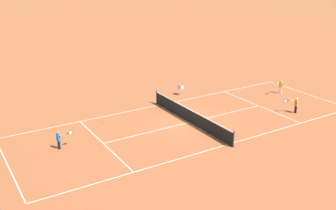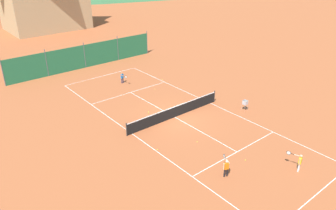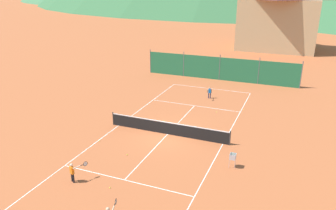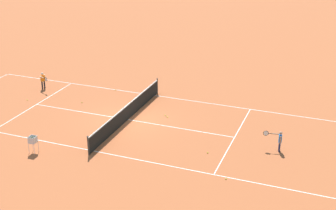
{
  "view_description": "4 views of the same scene",
  "coord_description": "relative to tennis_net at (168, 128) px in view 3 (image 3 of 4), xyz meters",
  "views": [
    {
      "loc": [
        -20.53,
        14.37,
        10.39
      ],
      "look_at": [
        1.73,
        0.7,
        0.87
      ],
      "focal_mm": 42.0,
      "sensor_mm": 36.0,
      "label": 1
    },
    {
      "loc": [
        -15.15,
        -17.58,
        12.35
      ],
      "look_at": [
        -0.52,
        0.22,
        1.16
      ],
      "focal_mm": 35.0,
      "sensor_mm": 36.0,
      "label": 2
    },
    {
      "loc": [
        8.17,
        -20.01,
        10.32
      ],
      "look_at": [
        -0.89,
        2.26,
        1.37
      ],
      "focal_mm": 35.0,
      "sensor_mm": 36.0,
      "label": 3
    },
    {
      "loc": [
        22.43,
        11.17,
        11.55
      ],
      "look_at": [
        -0.55,
        2.31,
        1.07
      ],
      "focal_mm": 50.0,
      "sensor_mm": 36.0,
      "label": 4
    }
  ],
  "objects": [
    {
      "name": "tennis_ball_alley_left",
      "position": [
        -0.34,
        -7.37,
        -0.47
      ],
      "size": [
        0.07,
        0.07,
        0.07
      ],
      "primitive_type": "sphere",
      "color": "#CCE033",
      "rests_on": "ground"
    },
    {
      "name": "tennis_ball_by_net_left",
      "position": [
        -1.23,
        -3.85,
        -0.47
      ],
      "size": [
        0.07,
        0.07,
        0.07
      ],
      "primitive_type": "sphere",
      "color": "#CCE033",
      "rests_on": "ground"
    },
    {
      "name": "tennis_net",
      "position": [
        0.0,
        0.0,
        0.0
      ],
      "size": [
        9.18,
        0.08,
        1.06
      ],
      "color": "#2D2D2D",
      "rests_on": "ground"
    },
    {
      "name": "tennis_ball_service_box",
      "position": [
        -3.98,
        -2.84,
        -0.47
      ],
      "size": [
        0.07,
        0.07,
        0.07
      ],
      "primitive_type": "sphere",
      "color": "#CCE033",
      "rests_on": "ground"
    },
    {
      "name": "tennis_ball_alley_right",
      "position": [
        4.3,
        7.04,
        -0.47
      ],
      "size": [
        0.07,
        0.07,
        0.07
      ],
      "primitive_type": "sphere",
      "color": "#CCE033",
      "rests_on": "ground"
    },
    {
      "name": "tennis_ball_by_net_right",
      "position": [
        -1.12,
        2.04,
        -0.47
      ],
      "size": [
        0.07,
        0.07,
        0.07
      ],
      "primitive_type": "sphere",
      "color": "#CCE033",
      "rests_on": "ground"
    },
    {
      "name": "tennis_ball_mid_court",
      "position": [
        -1.28,
        1.85,
        -0.47
      ],
      "size": [
        0.07,
        0.07,
        0.07
      ],
      "primitive_type": "sphere",
      "color": "#CCE033",
      "rests_on": "ground"
    },
    {
      "name": "alpine_chalet",
      "position": [
        4.16,
        37.5,
        5.32
      ],
      "size": [
        13.0,
        10.0,
        11.2
      ],
      "color": "tan",
      "rests_on": "ground"
    },
    {
      "name": "windscreen_fence_far",
      "position": [
        -0.0,
        15.5,
        0.81
      ],
      "size": [
        17.28,
        0.08,
        2.9
      ],
      "color": "#236B42",
      "rests_on": "ground"
    },
    {
      "name": "ball_hopper",
      "position": [
        5.31,
        -2.77,
        0.16
      ],
      "size": [
        0.36,
        0.36,
        0.89
      ],
      "color": "#B7B7BC",
      "rests_on": "ground"
    },
    {
      "name": "court_line_markings",
      "position": [
        0.0,
        0.0,
        -0.5
      ],
      "size": [
        8.25,
        23.85,
        0.01
      ],
      "color": "white",
      "rests_on": "ground"
    },
    {
      "name": "tennis_ball_far_corner",
      "position": [
        2.22,
        5.54,
        -0.47
      ],
      "size": [
        0.07,
        0.07,
        0.07
      ],
      "primitive_type": "sphere",
      "color": "#CCE033",
      "rests_on": "ground"
    },
    {
      "name": "player_near_service",
      "position": [
        0.69,
        8.83,
        0.15
      ],
      "size": [
        0.37,
        0.98,
        1.11
      ],
      "color": "#23284C",
      "rests_on": "ground"
    },
    {
      "name": "ground_plane",
      "position": [
        0.0,
        0.0,
        -0.5
      ],
      "size": [
        600.0,
        600.0,
        0.0
      ],
      "primitive_type": "plane",
      "color": "#A8542D"
    },
    {
      "name": "player_far_service",
      "position": [
        -2.51,
        -7.59,
        0.18
      ],
      "size": [
        0.72,
        0.87,
        1.15
      ],
      "color": "black",
      "rests_on": "ground"
    }
  ]
}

